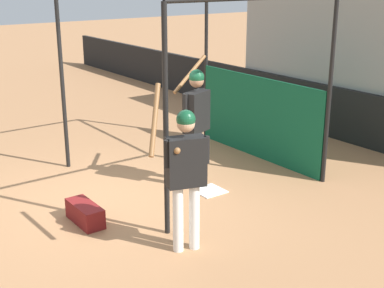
{
  "coord_description": "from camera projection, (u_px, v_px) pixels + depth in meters",
  "views": [
    {
      "loc": [
        6.83,
        -3.39,
        3.31
      ],
      "look_at": [
        1.13,
        0.81,
        1.05
      ],
      "focal_mm": 50.0,
      "sensor_mm": 36.0,
      "label": 1
    }
  ],
  "objects": [
    {
      "name": "player_waiting",
      "position": [
        185.0,
        167.0,
        6.39
      ],
      "size": [
        0.52,
        0.83,
        2.1
      ],
      "rotation": [
        0.0,
        0.0,
        -1.89
      ],
      "color": "white",
      "rests_on": "ground"
    },
    {
      "name": "batting_cage",
      "position": [
        236.0,
        93.0,
        9.43
      ],
      "size": [
        3.26,
        3.19,
        3.03
      ],
      "color": "black",
      "rests_on": "ground"
    },
    {
      "name": "home_plate",
      "position": [
        209.0,
        191.0,
        8.51
      ],
      "size": [
        0.44,
        0.44,
        0.02
      ],
      "color": "white",
      "rests_on": "ground"
    },
    {
      "name": "outfield_wall",
      "position": [
        339.0,
        114.0,
        11.05
      ],
      "size": [
        24.0,
        0.12,
        1.08
      ],
      "color": "black",
      "rests_on": "ground"
    },
    {
      "name": "ground_plane",
      "position": [
        106.0,
        201.0,
        8.16
      ],
      "size": [
        60.0,
        60.0,
        0.0
      ],
      "primitive_type": "plane",
      "color": "#A8754C"
    },
    {
      "name": "equipment_bag",
      "position": [
        85.0,
        213.0,
        7.4
      ],
      "size": [
        0.7,
        0.28,
        0.28
      ],
      "color": "maroon",
      "rests_on": "ground"
    },
    {
      "name": "player_batter",
      "position": [
        196.0,
        115.0,
        8.43
      ],
      "size": [
        0.68,
        0.82,
        2.04
      ],
      "rotation": [
        0.0,
        0.0,
        1.94
      ],
      "color": "white",
      "rests_on": "ground"
    }
  ]
}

